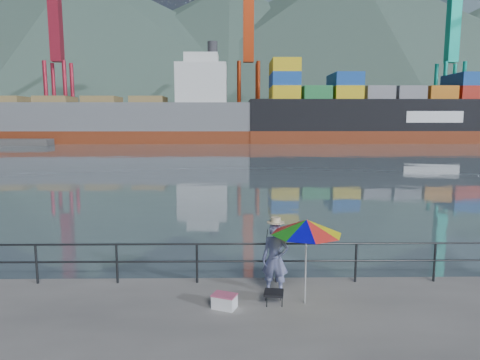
# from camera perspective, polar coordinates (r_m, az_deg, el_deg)

# --- Properties ---
(harbor_water) EXTENTS (500.00, 280.00, 0.00)m
(harbor_water) POSITION_cam_1_polar(r_m,az_deg,el_deg) (138.69, -1.61, 6.41)
(harbor_water) COLOR slate
(harbor_water) RESTS_ON ground
(far_dock) EXTENTS (200.00, 40.00, 0.40)m
(far_dock) POSITION_cam_1_polar(r_m,az_deg,el_deg) (102.02, 3.75, 5.79)
(far_dock) COLOR #514F4C
(far_dock) RESTS_ON ground
(guardrail) EXTENTS (22.00, 0.06, 1.03)m
(guardrail) POSITION_cam_1_polar(r_m,az_deg,el_deg) (11.08, -11.01, -10.78)
(guardrail) COLOR #2D3033
(guardrail) RESTS_ON ground
(mountains) EXTENTS (600.00, 332.80, 80.00)m
(mountains) POSITION_cam_1_polar(r_m,az_deg,el_deg) (221.73, 9.15, 16.16)
(mountains) COLOR #385147
(mountains) RESTS_ON ground
(port_cranes) EXTENTS (116.00, 28.00, 38.40)m
(port_cranes) POSITION_cam_1_polar(r_m,az_deg,el_deg) (97.80, 17.07, 14.75)
(port_cranes) COLOR red
(port_cranes) RESTS_ON ground
(container_stacks) EXTENTS (58.00, 8.40, 7.80)m
(container_stacks) POSITION_cam_1_polar(r_m,az_deg,el_deg) (108.28, 17.68, 7.10)
(container_stacks) COLOR orange
(container_stacks) RESTS_ON ground
(fisherman) EXTENTS (0.70, 0.54, 1.71)m
(fisherman) POSITION_cam_1_polar(r_m,az_deg,el_deg) (10.13, 4.71, -10.49)
(fisherman) COLOR navy
(fisherman) RESTS_ON ground
(beach_umbrella) EXTENTS (1.69, 1.69, 1.92)m
(beach_umbrella) POSITION_cam_1_polar(r_m,az_deg,el_deg) (9.48, 8.86, -6.20)
(beach_umbrella) COLOR white
(beach_umbrella) RESTS_ON ground
(folding_stool) EXTENTS (0.48, 0.48, 0.28)m
(folding_stool) POSITION_cam_1_polar(r_m,az_deg,el_deg) (9.90, 4.52, -15.34)
(folding_stool) COLOR black
(folding_stool) RESTS_ON ground
(cooler_bag) EXTENTS (0.58, 0.49, 0.28)m
(cooler_bag) POSITION_cam_1_polar(r_m,az_deg,el_deg) (9.67, -2.09, -15.93)
(cooler_bag) COLOR white
(cooler_bag) RESTS_ON ground
(fishing_rod) EXTENTS (0.07, 1.64, 1.16)m
(fishing_rod) POSITION_cam_1_polar(r_m,az_deg,el_deg) (11.52, 3.46, -12.67)
(fishing_rod) COLOR black
(fishing_rod) RESTS_ON ground
(bulk_carrier) EXTENTS (52.67, 9.12, 14.50)m
(bulk_carrier) POSITION_cam_1_polar(r_m,az_deg,el_deg) (82.56, -15.49, 7.83)
(bulk_carrier) COLOR maroon
(bulk_carrier) RESTS_ON ground
(container_ship) EXTENTS (64.75, 10.79, 18.10)m
(container_ship) POSITION_cam_1_polar(r_m,az_deg,el_deg) (88.64, 24.07, 8.51)
(container_ship) COLOR maroon
(container_ship) RESTS_ON ground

